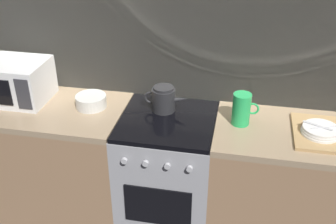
# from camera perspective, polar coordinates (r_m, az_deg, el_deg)

# --- Properties ---
(ground_plane) EXTENTS (8.00, 8.00, 0.00)m
(ground_plane) POSITION_cam_1_polar(r_m,az_deg,el_deg) (3.11, -0.07, -15.37)
(ground_plane) COLOR #2D2D33
(back_wall) EXTENTS (3.60, 0.05, 2.40)m
(back_wall) POSITION_cam_1_polar(r_m,az_deg,el_deg) (2.70, 1.27, 7.97)
(back_wall) COLOR #B2AD9E
(back_wall) RESTS_ON ground_plane
(counter_left) EXTENTS (1.20, 0.60, 0.90)m
(counter_left) POSITION_cam_1_polar(r_m,az_deg,el_deg) (3.08, -16.85, -6.46)
(counter_left) COLOR #997251
(counter_left) RESTS_ON ground_plane
(stove_unit) EXTENTS (0.60, 0.63, 0.90)m
(stove_unit) POSITION_cam_1_polar(r_m,az_deg,el_deg) (2.81, -0.08, -8.91)
(stove_unit) COLOR #9E9EA3
(stove_unit) RESTS_ON ground_plane
(counter_right) EXTENTS (1.20, 0.60, 0.90)m
(counter_right) POSITION_cam_1_polar(r_m,az_deg,el_deg) (2.81, 18.54, -10.67)
(counter_right) COLOR #997251
(counter_right) RESTS_ON ground_plane
(microwave) EXTENTS (0.46, 0.35, 0.27)m
(microwave) POSITION_cam_1_polar(r_m,az_deg,el_deg) (2.91, -20.77, 4.10)
(microwave) COLOR white
(microwave) RESTS_ON counter_left
(kettle) EXTENTS (0.28, 0.15, 0.17)m
(kettle) POSITION_cam_1_polar(r_m,az_deg,el_deg) (2.61, -0.60, 1.83)
(kettle) COLOR #262628
(kettle) RESTS_ON stove_unit
(mixing_bowl) EXTENTS (0.20, 0.20, 0.08)m
(mixing_bowl) POSITION_cam_1_polar(r_m,az_deg,el_deg) (2.72, -10.65, 1.49)
(mixing_bowl) COLOR silver
(mixing_bowl) RESTS_ON counter_left
(pitcher) EXTENTS (0.16, 0.11, 0.20)m
(pitcher) POSITION_cam_1_polar(r_m,az_deg,el_deg) (2.49, 10.21, 0.40)
(pitcher) COLOR green
(pitcher) RESTS_ON counter_right
(dish_pile) EXTENTS (0.30, 0.40, 0.07)m
(dish_pile) POSITION_cam_1_polar(r_m,az_deg,el_deg) (2.54, 20.37, -2.62)
(dish_pile) COLOR tan
(dish_pile) RESTS_ON counter_right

